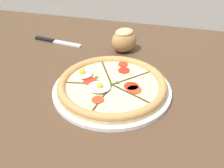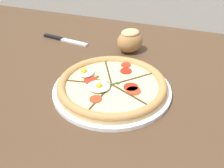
{
  "view_description": "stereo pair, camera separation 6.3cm",
  "coord_description": "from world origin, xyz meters",
  "px_view_note": "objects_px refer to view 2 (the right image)",
  "views": [
    {
      "loc": [
        0.25,
        -0.82,
        1.3
      ],
      "look_at": [
        0.06,
        -0.06,
        0.77
      ],
      "focal_mm": 50.0,
      "sensor_mm": 36.0,
      "label": 1
    },
    {
      "loc": [
        0.31,
        -0.81,
        1.3
      ],
      "look_at": [
        0.06,
        -0.06,
        0.77
      ],
      "focal_mm": 50.0,
      "sensor_mm": 36.0,
      "label": 2
    }
  ],
  "objects_px": {
    "dining_table": "(101,98)",
    "knife_main": "(65,40)",
    "pizza": "(112,87)",
    "bread_piece_near": "(130,40)"
  },
  "relations": [
    {
      "from": "dining_table",
      "to": "knife_main",
      "type": "bearing_deg",
      "value": 137.1
    },
    {
      "from": "dining_table",
      "to": "knife_main",
      "type": "height_order",
      "value": "knife_main"
    },
    {
      "from": "pizza",
      "to": "knife_main",
      "type": "height_order",
      "value": "pizza"
    },
    {
      "from": "pizza",
      "to": "knife_main",
      "type": "distance_m",
      "value": 0.4
    },
    {
      "from": "pizza",
      "to": "bread_piece_near",
      "type": "relative_size",
      "value": 2.92
    },
    {
      "from": "pizza",
      "to": "dining_table",
      "type": "bearing_deg",
      "value": 134.67
    },
    {
      "from": "pizza",
      "to": "knife_main",
      "type": "relative_size",
      "value": 1.8
    },
    {
      "from": "knife_main",
      "to": "bread_piece_near",
      "type": "bearing_deg",
      "value": 6.62
    },
    {
      "from": "pizza",
      "to": "bread_piece_near",
      "type": "xyz_separation_m",
      "value": [
        -0.02,
        0.27,
        0.03
      ]
    },
    {
      "from": "knife_main",
      "to": "pizza",
      "type": "bearing_deg",
      "value": -35.54
    }
  ]
}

